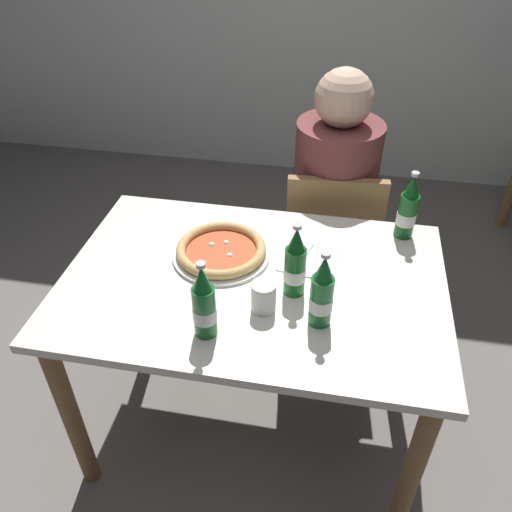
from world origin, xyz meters
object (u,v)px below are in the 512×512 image
(beer_bottle_right, at_px, (204,305))
(chair_behind_table, at_px, (330,242))
(beer_bottle_center, at_px, (322,294))
(paper_cup, at_px, (264,297))
(dining_table_main, at_px, (253,305))
(napkin_with_cutlery, at_px, (310,259))
(beer_bottle_extra, at_px, (408,210))
(pizza_margherita_near, at_px, (221,251))
(diner_seated, at_px, (331,216))
(beer_bottle_left, at_px, (295,265))

(beer_bottle_right, bearing_deg, chair_behind_table, 70.41)
(beer_bottle_center, xyz_separation_m, paper_cup, (-0.16, 0.02, -0.06))
(dining_table_main, height_order, napkin_with_cutlery, napkin_with_cutlery)
(beer_bottle_extra, relative_size, napkin_with_cutlery, 1.20)
(napkin_with_cutlery, height_order, paper_cup, paper_cup)
(chair_behind_table, distance_m, pizza_margherita_near, 0.69)
(dining_table_main, bearing_deg, diner_seated, 71.88)
(diner_seated, xyz_separation_m, beer_bottle_left, (-0.08, -0.70, 0.27))
(beer_bottle_right, xyz_separation_m, beer_bottle_extra, (0.56, 0.58, 0.00))
(napkin_with_cutlery, bearing_deg, diner_seated, 84.59)
(beer_bottle_center, bearing_deg, beer_bottle_right, -162.08)
(diner_seated, height_order, beer_bottle_right, diner_seated)
(beer_bottle_center, xyz_separation_m, napkin_with_cutlery, (-0.06, 0.28, -0.10))
(dining_table_main, relative_size, beer_bottle_extra, 4.86)
(chair_behind_table, distance_m, beer_bottle_left, 0.75)
(diner_seated, bearing_deg, beer_bottle_right, -108.26)
(diner_seated, height_order, pizza_margherita_near, diner_seated)
(chair_behind_table, height_order, pizza_margherita_near, chair_behind_table)
(beer_bottle_center, distance_m, beer_bottle_right, 0.32)
(dining_table_main, height_order, beer_bottle_extra, beer_bottle_extra)
(beer_bottle_center, distance_m, beer_bottle_extra, 0.54)
(beer_bottle_center, bearing_deg, beer_bottle_extra, 62.34)
(diner_seated, xyz_separation_m, beer_bottle_right, (-0.30, -0.91, 0.27))
(napkin_with_cutlery, bearing_deg, chair_behind_table, 83.36)
(chair_behind_table, height_order, diner_seated, diner_seated)
(chair_behind_table, bearing_deg, beer_bottle_right, 65.71)
(diner_seated, relative_size, beer_bottle_right, 4.89)
(pizza_margherita_near, height_order, beer_bottle_center, beer_bottle_center)
(beer_bottle_right, distance_m, napkin_with_cutlery, 0.46)
(pizza_margherita_near, bearing_deg, beer_bottle_extra, 21.24)
(pizza_margherita_near, distance_m, beer_bottle_center, 0.43)
(dining_table_main, distance_m, beer_bottle_left, 0.26)
(chair_behind_table, distance_m, beer_bottle_center, 0.85)
(dining_table_main, distance_m, paper_cup, 0.22)
(beer_bottle_center, bearing_deg, paper_cup, 172.22)
(dining_table_main, xyz_separation_m, beer_bottle_left, (0.13, -0.04, 0.22))
(chair_behind_table, bearing_deg, napkin_with_cutlery, 78.66)
(beer_bottle_right, height_order, beer_bottle_extra, same)
(chair_behind_table, xyz_separation_m, napkin_with_cutlery, (-0.06, -0.48, 0.27))
(napkin_with_cutlery, xyz_separation_m, paper_cup, (-0.11, -0.26, 0.04))
(chair_behind_table, height_order, paper_cup, chair_behind_table)
(beer_bottle_left, xyz_separation_m, paper_cup, (-0.08, -0.09, -0.06))
(beer_bottle_left, bearing_deg, beer_bottle_right, -135.67)
(pizza_margherita_near, distance_m, beer_bottle_right, 0.36)
(chair_behind_table, xyz_separation_m, pizza_margherita_near, (-0.35, -0.52, 0.29))
(beer_bottle_extra, bearing_deg, chair_behind_table, 131.34)
(diner_seated, bearing_deg, dining_table_main, -108.12)
(chair_behind_table, xyz_separation_m, diner_seated, (-0.01, 0.05, 0.10))
(chair_behind_table, relative_size, beer_bottle_center, 3.44)
(beer_bottle_extra, bearing_deg, diner_seated, 127.42)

